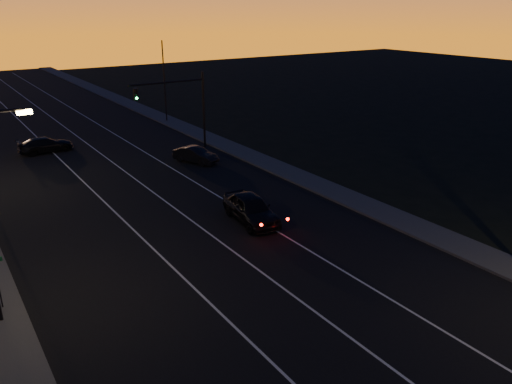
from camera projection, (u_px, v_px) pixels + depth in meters
road at (153, 199)px, 34.56m from camera, size 20.00×170.00×0.01m
sidewalk_right at (282, 170)px, 40.37m from camera, size 2.40×170.00×0.16m
lane_stripe_left at (110, 208)px, 32.99m from camera, size 0.12×160.00×0.01m
lane_stripe_mid at (160, 197)px, 34.81m from camera, size 0.12×160.00×0.01m
lane_stripe_right at (204, 187)px, 36.64m from camera, size 0.12×160.00×0.01m
signal_mast at (180, 99)px, 44.37m from camera, size 7.10×0.41×7.00m
far_pole_right at (164, 82)px, 55.82m from camera, size 0.14×0.14×9.00m
lead_car at (251, 208)px, 30.63m from camera, size 2.58×5.75×1.70m
right_car at (196, 155)px, 42.28m from camera, size 2.92×4.23×1.32m
cross_car at (46, 145)px, 45.26m from camera, size 4.87×2.21×1.38m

